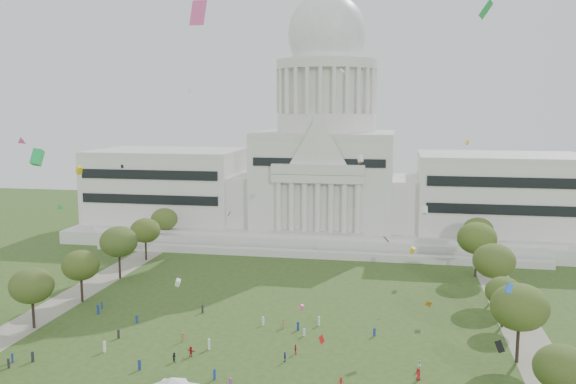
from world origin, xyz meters
TOP-DOWN VIEW (x-y plane):
  - capitol at (0.00, 113.59)m, footprint 160.00×64.50m
  - path_left at (-48.00, 30.00)m, footprint 8.00×160.00m
  - path_right at (48.00, 30.00)m, footprint 8.00×160.00m
  - row_tree_r_1 at (46.22, -1.75)m, footprint 7.58×7.58m
  - row_tree_l_2 at (-45.04, 17.30)m, footprint 8.42×8.42m
  - row_tree_r_2 at (44.17, 17.44)m, footprint 9.55×9.55m
  - row_tree_l_3 at (-44.09, 33.92)m, footprint 8.12×8.12m
  - row_tree_r_3 at (44.40, 34.48)m, footprint 7.01×7.01m
  - row_tree_l_4 at (-44.08, 52.42)m, footprint 9.29×9.29m
  - row_tree_r_4 at (44.76, 50.04)m, footprint 9.19×9.19m
  - row_tree_l_5 at (-45.22, 71.01)m, footprint 8.33×8.33m
  - row_tree_r_5 at (43.49, 70.19)m, footprint 9.82×9.82m
  - row_tree_l_6 at (-46.87, 89.14)m, footprint 8.19×8.19m
  - row_tree_r_6 at (45.96, 88.13)m, footprint 8.42×8.42m
  - event_tent at (-7.12, -7.63)m, footprint 9.31×9.31m
  - person_0 at (27.72, 7.72)m, footprint 1.08×1.13m
  - person_2 at (28.03, 11.33)m, footprint 0.96×0.89m
  - person_4 at (5.80, 10.64)m, footprint 0.55×1.01m
  - person_5 at (-10.47, 9.82)m, footprint 1.82×1.27m
  - person_8 at (-12.48, 7.19)m, footprint 0.95×0.86m
  - person_9 at (16.00, 3.23)m, footprint 1.08×1.02m
  - person_10 at (7.04, 14.05)m, footprint 0.76×1.13m
  - distant_crowd at (-12.84, 14.57)m, footprint 59.79×38.46m
  - kite_swarm at (-0.46, 7.89)m, footprint 83.09×104.72m

SIDE VIEW (x-z plane):
  - path_left at x=-48.00m, z-range 0.00..0.04m
  - path_right at x=48.00m, z-range 0.00..0.04m
  - person_9 at x=16.00m, z-range 0.00..1.53m
  - person_8 at x=-12.48m, z-range 0.00..1.67m
  - person_2 at x=28.03m, z-range 0.00..1.68m
  - person_4 at x=5.80m, z-range 0.00..1.72m
  - distant_crowd at x=-12.84m, z-range -0.10..1.83m
  - person_10 at x=7.04m, z-range 0.00..1.78m
  - person_5 at x=-10.47m, z-range 0.00..1.83m
  - person_0 at x=27.72m, z-range 0.00..1.96m
  - event_tent at x=-7.12m, z-range 1.27..5.86m
  - row_tree_r_3 at x=44.40m, z-range 2.09..12.07m
  - row_tree_r_1 at x=46.22m, z-range 2.27..13.04m
  - row_tree_l_3 at x=-44.09m, z-range 2.43..13.98m
  - row_tree_l_6 at x=-46.87m, z-range 2.45..14.09m
  - row_tree_l_5 at x=-45.22m, z-range 2.49..14.34m
  - row_tree_r_6 at x=45.96m, z-range 2.52..14.49m
  - row_tree_l_2 at x=-45.04m, z-range 2.52..14.49m
  - row_tree_r_4 at x=44.76m, z-range 2.76..15.82m
  - row_tree_l_4 at x=-44.08m, z-range 2.79..16.00m
  - row_tree_r_2 at x=44.17m, z-range 2.87..16.45m
  - row_tree_r_5 at x=43.49m, z-range 2.95..16.91m
  - capitol at x=0.00m, z-range -23.35..67.95m
  - kite_swarm at x=-0.46m, z-range -4.85..60.87m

